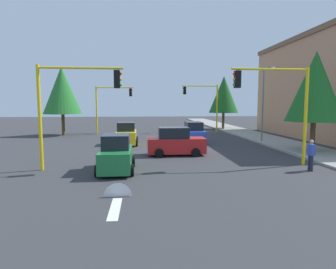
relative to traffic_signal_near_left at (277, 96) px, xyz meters
name	(u,v)px	position (x,y,z in m)	size (l,w,h in m)	color
ground_plane	(168,151)	(-6.00, -5.70, -4.04)	(120.00, 120.00, 0.00)	#353538
sidewalk_kerb	(270,140)	(-11.00, 4.80, -3.97)	(80.00, 4.00, 0.15)	gray
lane_arrow_near	(117,201)	(5.51, -8.70, -4.04)	(2.40, 1.10, 1.10)	silver
traffic_signal_near_left	(277,96)	(0.00, 0.00, 0.00)	(0.36, 4.59, 5.72)	yellow
traffic_signal_near_right	(73,96)	(0.00, -11.40, -0.03)	(0.36, 4.59, 5.67)	yellow
traffic_signal_far_left	(203,99)	(-20.00, 0.04, 0.17)	(0.36, 4.59, 5.98)	yellow
traffic_signal_far_right	(111,100)	(-20.00, -11.41, 0.00)	(0.36, 4.59, 5.73)	yellow
street_lamp_curbside	(265,96)	(-9.61, 3.50, 0.30)	(2.15, 0.28, 7.00)	slate
tree_opposite_side	(62,90)	(-18.00, -16.70, 1.07)	(4.26, 4.26, 7.79)	brown
tree_roadside_near	(315,86)	(-4.00, 4.80, 0.82)	(4.06, 4.06, 7.41)	brown
tree_roadside_far	(224,95)	(-24.00, 3.80, 0.85)	(4.08, 4.08, 7.46)	brown
car_red	(175,142)	(-4.00, -5.38, -3.15)	(2.00, 4.04, 1.98)	red
car_yellow	(126,134)	(-9.67, -9.11, -3.15)	(3.72, 2.03, 1.98)	yellow
car_green	(116,155)	(0.60, -9.13, -3.15)	(3.62, 1.92, 1.98)	#1E7238
car_blue	(193,133)	(-10.11, -3.01, -3.15)	(4.14, 1.92, 1.98)	blue
pedestrian_crossing	(311,154)	(1.52, 1.32, -3.14)	(0.40, 0.24, 1.70)	#262638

